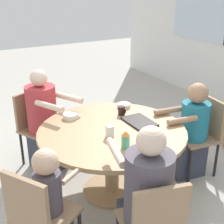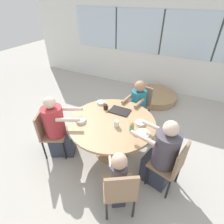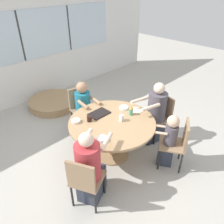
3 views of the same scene
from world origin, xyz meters
name	(u,v)px [view 3 (image 3 of 3)]	position (x,y,z in m)	size (l,w,h in m)	color
ground_plane	(112,154)	(0.00, 0.00, 0.00)	(16.00, 16.00, 0.00)	#B2ADA3
wall_back_with_windows	(21,44)	(0.00, 2.94, 1.41)	(8.40, 0.08, 2.80)	silver
dining_table	(112,128)	(0.00, 0.00, 0.58)	(1.42, 1.42, 0.71)	tan
chair_for_woman_green_shirt	(84,179)	(-0.97, -0.48, 0.51)	(0.54, 0.54, 0.86)	#937556
chair_for_man_blue_shirt	(80,105)	(0.15, 1.07, 0.51)	(0.45, 0.45, 0.86)	#937556
chair_for_man_teal_shirt	(161,113)	(1.05, -0.27, 0.51)	(0.49, 0.49, 0.86)	#937556
chair_for_toddler	(179,141)	(0.56, -0.93, 0.51)	(0.55, 0.55, 0.86)	#937556
person_woman_green_shirt	(90,170)	(-0.82, -0.41, 0.52)	(0.68, 0.56, 1.16)	#333847
person_man_blue_shirt	(84,110)	(0.13, 0.91, 0.48)	(0.37, 0.59, 1.06)	#333847
person_man_teal_shirt	(154,115)	(0.89, -0.23, 0.52)	(0.67, 0.47, 1.17)	#333847
person_toddler	(168,142)	(0.48, -0.79, 0.47)	(0.36, 0.42, 0.96)	#333847
food_tray_dark	(99,114)	(0.00, 0.32, 0.72)	(0.35, 0.24, 0.02)	black
coffee_mug	(89,119)	(-0.26, 0.26, 0.76)	(0.08, 0.07, 0.10)	black
sippy_cup	(131,111)	(0.37, -0.08, 0.79)	(0.07, 0.07, 0.16)	#4CA57F
milk_carton_small	(121,118)	(0.12, -0.09, 0.76)	(0.06, 0.06, 0.11)	silver
bowl_white_shallow	(102,139)	(-0.45, -0.24, 0.74)	(0.16, 0.16, 0.05)	white
bowl_cereal	(76,121)	(-0.43, 0.40, 0.73)	(0.15, 0.15, 0.04)	silver
bowl_fruit	(124,108)	(0.44, 0.14, 0.73)	(0.16, 0.16, 0.04)	silver
plate_tortillas	(136,110)	(0.55, -0.06, 0.72)	(0.22, 0.22, 0.01)	beige
folded_table_stack	(54,102)	(0.19, 2.23, 0.09)	(1.17, 1.17, 0.18)	tan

